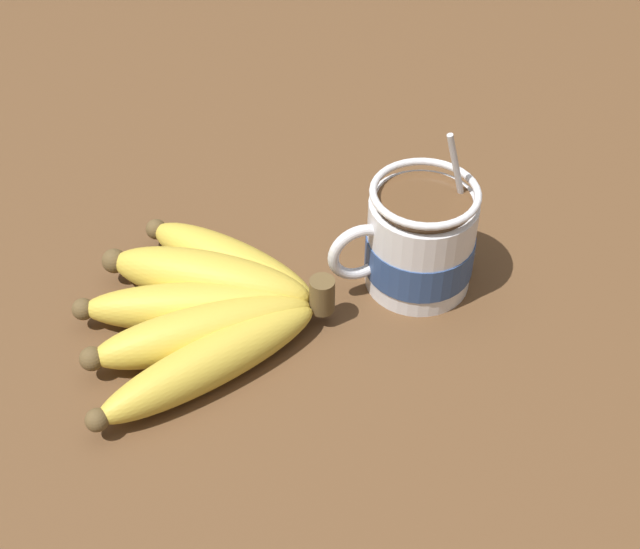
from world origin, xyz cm
name	(u,v)px	position (x,y,z in cm)	size (l,w,h in cm)	color
table	(328,313)	(0.00, 0.00, 1.32)	(132.49, 132.49, 2.64)	brown
coffee_mug	(418,241)	(-7.71, -0.12, 6.88)	(13.10, 8.85, 14.30)	silver
banana_bunch	(209,306)	(9.66, -0.59, 4.69)	(20.25, 21.74, 4.54)	brown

